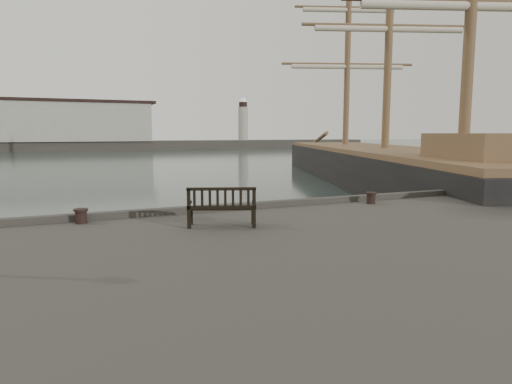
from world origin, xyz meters
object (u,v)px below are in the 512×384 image
(bollard_left, at_px, (81,216))
(bench, at_px, (222,214))
(bollard_right, at_px, (371,198))
(tall_ship_main, at_px, (384,174))

(bollard_left, bearing_deg, bench, -29.66)
(bollard_right, distance_m, tall_ship_main, 20.53)
(bollard_left, relative_size, bollard_right, 1.01)
(bench, bearing_deg, tall_ship_main, 63.09)
(bench, height_order, bollard_right, bench)
(tall_ship_main, bearing_deg, bollard_right, -110.80)
(bollard_left, bearing_deg, tall_ship_main, 35.06)
(bollard_right, xyz_separation_m, tall_ship_main, (13.24, 15.66, -0.98))
(bench, xyz_separation_m, bollard_left, (-3.12, 1.78, -0.12))
(bench, xyz_separation_m, tall_ship_main, (18.82, 17.17, -1.10))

